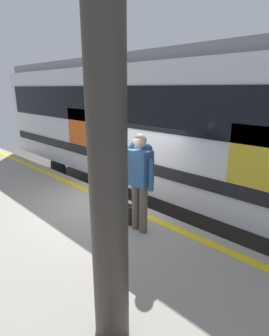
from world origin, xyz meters
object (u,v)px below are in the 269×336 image
handbag (127,212)px  station_column (107,133)px  train_carriage (192,122)px  passenger (140,175)px

handbag → station_column: station_column is taller
handbag → station_column: 2.97m
train_carriage → handbag: train_carriage is taller
train_carriage → handbag: bearing=99.0°
passenger → station_column: 2.31m
train_carriage → station_column: size_ratio=3.47×
handbag → passenger: bearing=173.3°
train_carriage → handbag: 2.96m
train_carriage → station_column: 4.76m
train_carriage → station_column: (-2.01, 4.29, 0.44)m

